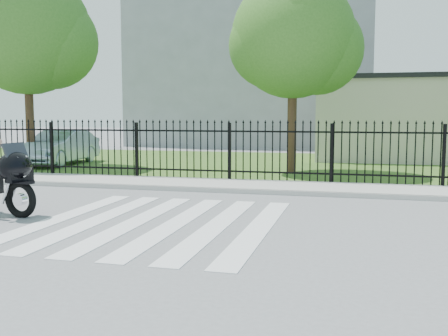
# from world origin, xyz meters

# --- Properties ---
(ground) EXTENTS (120.00, 120.00, 0.00)m
(ground) POSITION_xyz_m (0.00, 0.00, 0.00)
(ground) COLOR slate
(ground) RESTS_ON ground
(crosswalk) EXTENTS (5.00, 5.50, 0.01)m
(crosswalk) POSITION_xyz_m (0.00, 0.00, 0.01)
(crosswalk) COLOR silver
(crosswalk) RESTS_ON ground
(sidewalk) EXTENTS (40.00, 2.00, 0.12)m
(sidewalk) POSITION_xyz_m (0.00, 5.00, 0.06)
(sidewalk) COLOR #ADAAA3
(sidewalk) RESTS_ON ground
(curb) EXTENTS (40.00, 0.12, 0.12)m
(curb) POSITION_xyz_m (0.00, 4.00, 0.06)
(curb) COLOR #ADAAA3
(curb) RESTS_ON ground
(grass_strip) EXTENTS (40.00, 12.00, 0.02)m
(grass_strip) POSITION_xyz_m (0.00, 12.00, 0.01)
(grass_strip) COLOR #32561D
(grass_strip) RESTS_ON ground
(iron_fence) EXTENTS (26.00, 0.04, 1.80)m
(iron_fence) POSITION_xyz_m (0.00, 6.00, 0.90)
(iron_fence) COLOR black
(iron_fence) RESTS_ON ground
(tree_left) EXTENTS (4.80, 4.80, 7.58)m
(tree_left) POSITION_xyz_m (-8.50, 8.50, 5.17)
(tree_left) COLOR #382316
(tree_left) RESTS_ON ground
(tree_mid) EXTENTS (4.20, 4.20, 6.78)m
(tree_mid) POSITION_xyz_m (1.50, 9.00, 4.67)
(tree_mid) COLOR #382316
(tree_mid) RESTS_ON ground
(building_low) EXTENTS (10.00, 6.00, 3.50)m
(building_low) POSITION_xyz_m (7.00, 16.00, 1.75)
(building_low) COLOR beige
(building_low) RESTS_ON ground
(building_low_roof) EXTENTS (10.20, 6.20, 0.20)m
(building_low_roof) POSITION_xyz_m (7.00, 16.00, 3.60)
(building_low_roof) COLOR black
(building_low_roof) RESTS_ON building_low
(building_tall) EXTENTS (15.00, 10.00, 12.00)m
(building_tall) POSITION_xyz_m (-3.00, 26.00, 6.00)
(building_tall) COLOR #989BA0
(building_tall) RESTS_ON ground
(parked_car) EXTENTS (1.64, 4.29, 1.39)m
(parked_car) POSITION_xyz_m (-7.90, 9.57, 0.72)
(parked_car) COLOR #9EB5C6
(parked_car) RESTS_ON grass_strip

